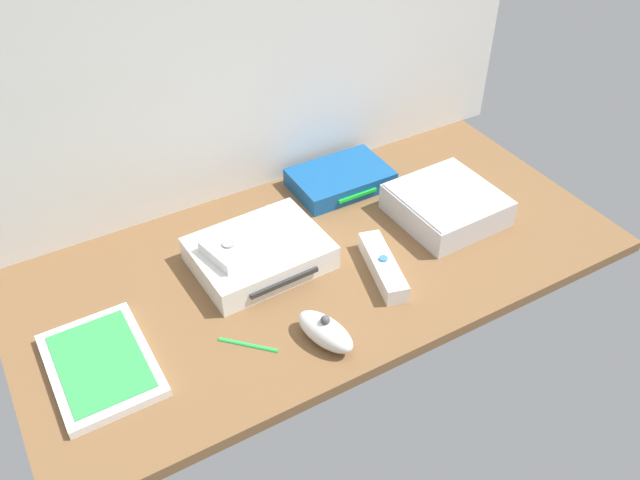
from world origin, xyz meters
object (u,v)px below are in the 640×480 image
at_px(remote_nunchuk, 325,331).
at_px(remote_classic_pad, 249,239).
at_px(mini_computer, 446,205).
at_px(network_router, 340,179).
at_px(game_console, 260,253).
at_px(game_case, 101,365).
at_px(remote_wand, 383,266).
at_px(stylus_pen, 248,344).

xyz_separation_m(remote_nunchuk, remote_classic_pad, (-0.02, 0.21, 0.03)).
height_order(mini_computer, network_router, mini_computer).
xyz_separation_m(game_console, game_case, (-0.29, -0.09, -0.01)).
bearing_deg(mini_computer, remote_wand, -159.17).
bearing_deg(mini_computer, game_console, 171.35).
relative_size(game_case, stylus_pen, 2.12).
height_order(network_router, remote_classic_pad, remote_classic_pad).
bearing_deg(game_case, remote_wand, -4.71).
height_order(remote_classic_pad, stylus_pen, remote_classic_pad).
height_order(game_console, game_case, game_console).
distance_m(remote_wand, stylus_pen, 0.26).
xyz_separation_m(mini_computer, stylus_pen, (-0.44, -0.10, -0.02)).
bearing_deg(remote_wand, remote_classic_pad, 158.95).
height_order(game_case, remote_nunchuk, remote_nunchuk).
distance_m(game_case, remote_nunchuk, 0.32).
bearing_deg(game_console, network_router, 25.80).
bearing_deg(remote_classic_pad, game_case, -173.54).
bearing_deg(game_case, network_router, 21.60).
relative_size(game_case, remote_classic_pad, 1.21).
bearing_deg(game_case, mini_computer, 2.82).
distance_m(mini_computer, stylus_pen, 0.45).
height_order(game_console, remote_nunchuk, remote_nunchuk).
xyz_separation_m(game_case, remote_classic_pad, (0.28, 0.09, 0.05)).
bearing_deg(remote_classic_pad, network_router, 13.59).
xyz_separation_m(game_console, remote_nunchuk, (0.01, -0.20, -0.00)).
height_order(game_console, remote_classic_pad, remote_classic_pad).
relative_size(mini_computer, remote_wand, 1.15).
bearing_deg(remote_nunchuk, mini_computer, 7.48).
distance_m(game_console, game_case, 0.30).
relative_size(remote_classic_pad, stylus_pen, 1.75).
bearing_deg(stylus_pen, remote_classic_pad, 62.85).
xyz_separation_m(game_console, mini_computer, (0.34, -0.05, 0.00)).
distance_m(remote_classic_pad, stylus_pen, 0.18).
bearing_deg(game_case, stylus_pen, -18.66).
bearing_deg(network_router, stylus_pen, -139.33).
bearing_deg(remote_nunchuk, remote_classic_pad, 79.27).
distance_m(mini_computer, network_router, 0.21).
distance_m(game_console, remote_wand, 0.20).
distance_m(game_console, remote_classic_pad, 0.04).
height_order(mini_computer, game_case, mini_computer).
relative_size(game_console, game_case, 1.13).
bearing_deg(remote_wand, game_console, 157.97).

